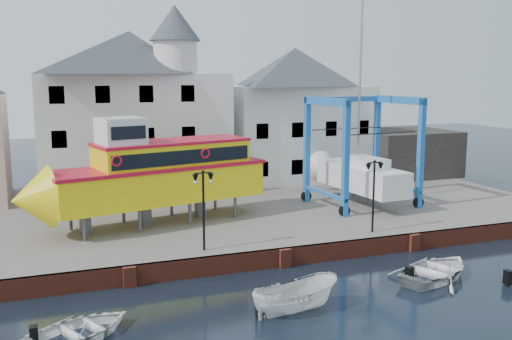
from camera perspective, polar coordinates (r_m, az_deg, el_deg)
name	(u,v)px	position (r m, az deg, el deg)	size (l,w,h in m)	color
ground	(284,267)	(30.27, 2.87, -9.67)	(140.00, 140.00, 0.00)	black
hardstanding	(223,211)	(40.07, -3.34, -4.14)	(44.00, 22.00, 1.00)	#625853
quay_wall	(284,257)	(30.21, 2.79, -8.72)	(44.00, 0.47, 1.00)	maroon
building_white_main	(134,109)	(45.19, -12.15, 6.00)	(14.00, 8.30, 14.00)	silver
building_white_right	(294,114)	(49.72, 3.87, 5.63)	(12.00, 8.00, 11.20)	silver
shed_dark	(404,152)	(53.28, 14.58, 1.71)	(8.00, 7.00, 4.00)	black
lamp_post_left	(203,190)	(29.00, -5.30, -2.00)	(1.12, 0.32, 4.20)	black
lamp_post_right	(374,178)	(32.97, 11.73, -0.77)	(1.12, 0.32, 4.20)	black
tour_boat	(145,175)	(34.45, -11.01, -0.47)	(15.40, 6.95, 6.53)	#59595E
travel_lift	(355,169)	(40.79, 9.84, 0.13)	(7.07, 9.66, 14.35)	#1D6AA8
motorboat_a	(295,312)	(24.93, 3.95, -14.01)	(1.54, 4.10, 1.58)	white
motorboat_b	(436,278)	(30.14, 17.59, -10.21)	(3.55, 4.97, 1.03)	white
motorboat_d	(79,338)	(23.67, -17.25, -15.77)	(3.03, 4.25, 0.88)	white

